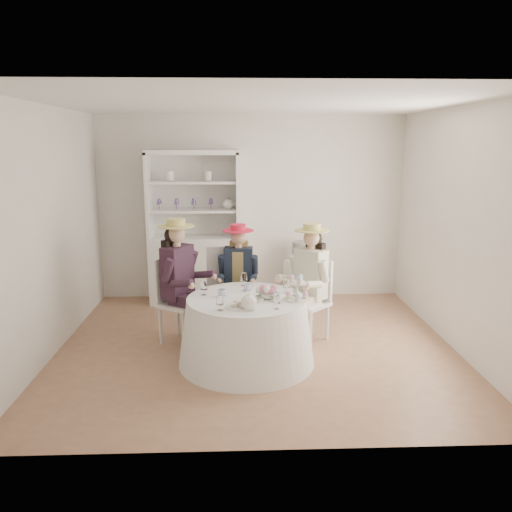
{
  "coord_description": "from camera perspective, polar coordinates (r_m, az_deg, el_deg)",
  "views": [
    {
      "loc": [
        -0.21,
        -5.38,
        2.29
      ],
      "look_at": [
        0.0,
        0.1,
        1.05
      ],
      "focal_mm": 35.0,
      "sensor_mm": 36.0,
      "label": 1
    }
  ],
  "objects": [
    {
      "name": "teacup_c",
      "position": [
        5.33,
        1.92,
        -4.09
      ],
      "size": [
        0.1,
        0.1,
        0.07
      ],
      "primitive_type": "imported",
      "rotation": [
        0.0,
        0.0,
        -0.14
      ],
      "color": "white",
      "rests_on": "tea_table"
    },
    {
      "name": "tea_table",
      "position": [
        5.34,
        -1.11,
        -8.5
      ],
      "size": [
        1.44,
        1.44,
        0.71
      ],
      "rotation": [
        0.0,
        0.0,
        -0.34
      ],
      "color": "white",
      "rests_on": "ground"
    },
    {
      "name": "side_table",
      "position": [
        7.36,
        5.21,
        -2.94
      ],
      "size": [
        0.51,
        0.51,
        0.62
      ],
      "primitive_type": "cube",
      "rotation": [
        0.0,
        0.0,
        0.35
      ],
      "color": "silver",
      "rests_on": "ground"
    },
    {
      "name": "flower_bowl",
      "position": [
        5.2,
        1.45,
        -4.58
      ],
      "size": [
        0.27,
        0.27,
        0.05
      ],
      "primitive_type": "imported",
      "rotation": [
        0.0,
        0.0,
        0.32
      ],
      "color": "white",
      "rests_on": "tea_table"
    },
    {
      "name": "cupcake_stand",
      "position": [
        5.16,
        4.69,
        -3.99
      ],
      "size": [
        0.27,
        0.27,
        0.25
      ],
      "rotation": [
        0.0,
        0.0,
        -0.36
      ],
      "color": "white",
      "rests_on": "tea_table"
    },
    {
      "name": "stemware_set",
      "position": [
        5.2,
        -1.13,
        -4.03
      ],
      "size": [
        0.97,
        0.93,
        0.15
      ],
      "color": "white",
      "rests_on": "tea_table"
    },
    {
      "name": "hutch",
      "position": [
        7.33,
        -6.96,
        0.77
      ],
      "size": [
        1.4,
        0.74,
        2.2
      ],
      "rotation": [
        0.0,
        0.0,
        -0.21
      ],
      "color": "silver",
      "rests_on": "ground"
    },
    {
      "name": "guest_mid",
      "position": [
        6.12,
        -2.03,
        -1.77
      ],
      "size": [
        0.49,
        0.51,
        1.34
      ],
      "rotation": [
        0.0,
        0.0,
        -0.09
      ],
      "color": "silver",
      "rests_on": "ground"
    },
    {
      "name": "ceiling",
      "position": [
        5.4,
        0.04,
        17.09
      ],
      "size": [
        4.5,
        4.5,
        0.0
      ],
      "primitive_type": "plane",
      "rotation": [
        3.14,
        0.0,
        0.0
      ],
      "color": "white",
      "rests_on": "wall_back"
    },
    {
      "name": "table_teapot",
      "position": [
        4.84,
        -0.79,
        -5.35
      ],
      "size": [
        0.22,
        0.16,
        0.17
      ],
      "rotation": [
        0.0,
        0.0,
        0.07
      ],
      "color": "white",
      "rests_on": "tea_table"
    },
    {
      "name": "guest_left",
      "position": [
        5.78,
        -8.75,
        -2.07
      ],
      "size": [
        0.63,
        0.58,
        1.47
      ],
      "rotation": [
        0.0,
        0.0,
        1.03
      ],
      "color": "silver",
      "rests_on": "ground"
    },
    {
      "name": "wall_right",
      "position": [
        5.99,
        22.1,
        2.77
      ],
      "size": [
        0.0,
        4.5,
        4.5
      ],
      "primitive_type": "plane",
      "rotation": [
        1.57,
        0.0,
        -1.57
      ],
      "color": "silver",
      "rests_on": "ground"
    },
    {
      "name": "wall_back",
      "position": [
        7.45,
        -0.57,
        5.47
      ],
      "size": [
        4.5,
        0.0,
        4.5
      ],
      "primitive_type": "plane",
      "rotation": [
        1.57,
        0.0,
        0.0
      ],
      "color": "silver",
      "rests_on": "ground"
    },
    {
      "name": "hatbox",
      "position": [
        7.25,
        5.28,
        0.51
      ],
      "size": [
        0.36,
        0.36,
        0.29
      ],
      "primitive_type": "cylinder",
      "rotation": [
        0.0,
        0.0,
        -0.28
      ],
      "color": "black",
      "rests_on": "side_table"
    },
    {
      "name": "sandwich_plate",
      "position": [
        4.93,
        -1.87,
        -5.7
      ],
      "size": [
        0.28,
        0.28,
        0.06
      ],
      "rotation": [
        0.0,
        0.0,
        0.21
      ],
      "color": "white",
      "rests_on": "tea_table"
    },
    {
      "name": "wall_left",
      "position": [
        5.83,
        -22.66,
        2.47
      ],
      "size": [
        0.0,
        4.5,
        4.5
      ],
      "primitive_type": "plane",
      "rotation": [
        1.57,
        0.0,
        1.57
      ],
      "color": "silver",
      "rests_on": "ground"
    },
    {
      "name": "ground",
      "position": [
        5.85,
        0.04,
        -10.3
      ],
      "size": [
        4.5,
        4.5,
        0.0
      ],
      "primitive_type": "plane",
      "color": "#8C6046",
      "rests_on": "ground"
    },
    {
      "name": "teacup_a",
      "position": [
        5.27,
        -3.91,
        -4.27
      ],
      "size": [
        0.11,
        0.11,
        0.07
      ],
      "primitive_type": "imported",
      "rotation": [
        0.0,
        0.0,
        -0.24
      ],
      "color": "white",
      "rests_on": "tea_table"
    },
    {
      "name": "teacup_b",
      "position": [
        5.46,
        -1.06,
        -3.67
      ],
      "size": [
        0.09,
        0.09,
        0.07
      ],
      "primitive_type": "imported",
      "rotation": [
        0.0,
        0.0,
        0.28
      ],
      "color": "white",
      "rests_on": "tea_table"
    },
    {
      "name": "spare_chair",
      "position": [
        6.41,
        -3.79,
        -2.95
      ],
      "size": [
        0.45,
        0.45,
        1.04
      ],
      "rotation": [
        0.0,
        0.0,
        3.19
      ],
      "color": "silver",
      "rests_on": "ground"
    },
    {
      "name": "guest_right",
      "position": [
        5.82,
        6.12,
        -2.26
      ],
      "size": [
        0.6,
        0.59,
        1.4
      ],
      "rotation": [
        0.0,
        0.0,
        -0.82
      ],
      "color": "silver",
      "rests_on": "ground"
    },
    {
      "name": "wall_front",
      "position": [
        3.52,
        1.32,
        -2.74
      ],
      "size": [
        4.5,
        0.0,
        4.5
      ],
      "primitive_type": "plane",
      "rotation": [
        -1.57,
        0.0,
        0.0
      ],
      "color": "silver",
      "rests_on": "ground"
    },
    {
      "name": "flower_arrangement",
      "position": [
        5.19,
        1.29,
        -3.89
      ],
      "size": [
        0.18,
        0.19,
        0.07
      ],
      "rotation": [
        0.0,
        0.0,
        0.01
      ],
      "color": "pink",
      "rests_on": "tea_table"
    }
  ]
}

